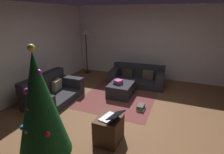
{
  "coord_description": "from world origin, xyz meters",
  "views": [
    {
      "loc": [
        -3.44,
        -0.99,
        2.3
      ],
      "look_at": [
        0.6,
        0.66,
        0.75
      ],
      "focal_mm": 28.66,
      "sensor_mm": 36.0,
      "label": 1
    }
  ],
  "objects": [
    {
      "name": "rear_partition",
      "position": [
        0.0,
        3.14,
        1.3
      ],
      "size": [
        6.4,
        0.12,
        2.6
      ],
      "primitive_type": "cube",
      "color": "silver",
      "rests_on": "ground_plane"
    },
    {
      "name": "book_stack",
      "position": [
        0.54,
        -0.15,
        0.06
      ],
      "size": [
        0.31,
        0.21,
        0.13
      ],
      "color": "beige",
      "rests_on": "ground_plane"
    },
    {
      "name": "side_table",
      "position": [
        -0.84,
        0.14,
        0.25
      ],
      "size": [
        0.52,
        0.44,
        0.5
      ],
      "primitive_type": "cube",
      "color": "#4C3323",
      "rests_on": "ground_plane"
    },
    {
      "name": "ottoman",
      "position": [
        1.19,
        0.6,
        0.19
      ],
      "size": [
        0.91,
        0.65,
        0.38
      ],
      "primitive_type": "cube",
      "color": "#26262B",
      "rests_on": "ground_plane"
    },
    {
      "name": "area_rug",
      "position": [
        1.19,
        0.6,
        0.0
      ],
      "size": [
        2.6,
        2.0,
        0.01
      ],
      "primitive_type": "cube",
      "color": "brown",
      "rests_on": "ground_plane"
    },
    {
      "name": "corner_partition",
      "position": [
        3.14,
        0.0,
        1.3
      ],
      "size": [
        0.12,
        6.4,
        2.6
      ],
      "primitive_type": "cube",
      "color": "silver",
      "rests_on": "ground_plane"
    },
    {
      "name": "corner_lamp",
      "position": [
        2.7,
        2.62,
        1.53
      ],
      "size": [
        0.36,
        0.36,
        1.79
      ],
      "color": "black",
      "rests_on": "ground_plane"
    },
    {
      "name": "tv_remote",
      "position": [
        1.0,
        0.72,
        0.39
      ],
      "size": [
        0.1,
        0.17,
        0.02
      ],
      "primitive_type": "cube",
      "rotation": [
        0.0,
        0.0,
        -0.31
      ],
      "color": "black",
      "rests_on": "ottoman"
    },
    {
      "name": "gift_box",
      "position": [
        1.09,
        0.66,
        0.44
      ],
      "size": [
        0.26,
        0.25,
        0.12
      ],
      "primitive_type": "cube",
      "rotation": [
        0.0,
        0.0,
        -0.36
      ],
      "color": "#B23F8C",
      "rests_on": "ottoman"
    },
    {
      "name": "christmas_tree",
      "position": [
        -1.68,
        0.88,
        1.01
      ],
      "size": [
        0.82,
        0.82,
        1.93
      ],
      "color": "brown",
      "rests_on": "ground_plane"
    },
    {
      "name": "couch_left",
      "position": [
        0.1,
        2.26,
        0.27
      ],
      "size": [
        1.59,
        0.98,
        0.74
      ],
      "rotation": [
        0.0,
        0.0,
        3.16
      ],
      "color": "#26262B",
      "rests_on": "ground_plane"
    },
    {
      "name": "couch_right",
      "position": [
        2.24,
        0.39,
        0.25
      ],
      "size": [
        0.99,
        1.82,
        0.64
      ],
      "rotation": [
        0.0,
        0.0,
        1.64
      ],
      "color": "#26262B",
      "rests_on": "ground_plane"
    },
    {
      "name": "laptop",
      "position": [
        -0.85,
        0.08,
        0.55
      ],
      "size": [
        0.43,
        0.44,
        0.17
      ],
      "color": "silver",
      "rests_on": "side_table"
    },
    {
      "name": "ground_plane",
      "position": [
        0.0,
        0.0,
        0.0
      ],
      "size": [
        6.4,
        6.4,
        0.0
      ],
      "primitive_type": "plane",
      "color": "brown"
    }
  ]
}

